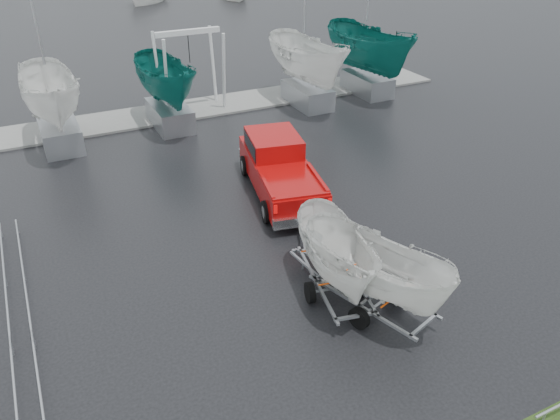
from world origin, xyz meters
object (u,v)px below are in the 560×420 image
at_px(pickup_truck, 278,165).
at_px(trailer_parked, 380,223).
at_px(boat_hoist, 190,59).
at_px(trailer_hitched, 339,213).

height_order(pickup_truck, trailer_parked, trailer_parked).
bearing_deg(trailer_parked, boat_hoist, 69.85).
xyz_separation_m(trailer_hitched, boat_hoist, (1.28, 16.44, 0.06)).
height_order(pickup_truck, trailer_hitched, trailer_hitched).
xyz_separation_m(trailer_hitched, trailer_parked, (0.51, -1.09, 0.17)).
height_order(pickup_truck, boat_hoist, boat_hoist).
distance_m(trailer_parked, boat_hoist, 17.54).
bearing_deg(pickup_truck, trailer_parked, -84.47).
relative_size(pickup_truck, trailer_hitched, 1.30).
bearing_deg(trailer_parked, trailer_hitched, 97.41).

